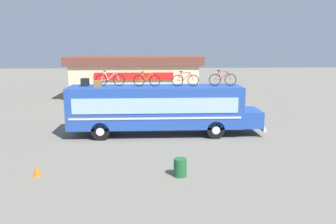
% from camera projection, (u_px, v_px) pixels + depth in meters
% --- Properties ---
extents(ground_plane, '(120.00, 120.00, 0.00)m').
position_uv_depth(ground_plane, '(156.00, 135.00, 21.46)').
color(ground_plane, slate).
extents(bus, '(11.94, 2.51, 3.05)m').
position_uv_depth(bus, '(159.00, 107.00, 21.13)').
color(bus, '#23479E').
rests_on(bus, ground).
extents(luggage_bag_1, '(0.45, 0.49, 0.47)m').
position_uv_depth(luggage_bag_1, '(85.00, 82.00, 20.96)').
color(luggage_bag_1, black).
rests_on(luggage_bag_1, bus).
extents(luggage_bag_2, '(0.48, 0.42, 0.36)m').
position_uv_depth(luggage_bag_2, '(98.00, 83.00, 20.76)').
color(luggage_bag_2, olive).
rests_on(luggage_bag_2, bus).
extents(rooftop_bicycle_1, '(1.79, 0.44, 0.94)m').
position_uv_depth(rooftop_bicycle_1, '(110.00, 80.00, 20.98)').
color(rooftop_bicycle_1, black).
rests_on(rooftop_bicycle_1, bus).
extents(rooftop_bicycle_2, '(1.64, 0.44, 0.90)m').
position_uv_depth(rooftop_bicycle_2, '(147.00, 80.00, 20.76)').
color(rooftop_bicycle_2, black).
rests_on(rooftop_bicycle_2, bus).
extents(rooftop_bicycle_3, '(1.66, 0.44, 0.92)m').
position_uv_depth(rooftop_bicycle_3, '(185.00, 80.00, 20.82)').
color(rooftop_bicycle_3, black).
rests_on(rooftop_bicycle_3, bus).
extents(rooftop_bicycle_4, '(1.70, 0.44, 0.97)m').
position_uv_depth(rooftop_bicycle_4, '(223.00, 79.00, 21.04)').
color(rooftop_bicycle_4, black).
rests_on(rooftop_bicycle_4, bus).
extents(roadside_building, '(13.68, 7.09, 4.32)m').
position_uv_depth(roadside_building, '(136.00, 76.00, 36.37)').
color(roadside_building, beige).
rests_on(roadside_building, ground).
extents(trash_bin, '(0.56, 0.56, 0.78)m').
position_uv_depth(trash_bin, '(180.00, 167.00, 14.65)').
color(trash_bin, '#1E592D').
rests_on(trash_bin, ground).
extents(traffic_cone, '(0.34, 0.34, 0.47)m').
position_uv_depth(traffic_cone, '(37.00, 170.00, 14.74)').
color(traffic_cone, orange).
rests_on(traffic_cone, ground).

